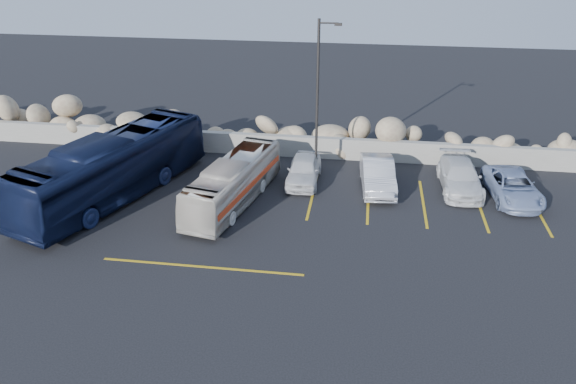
# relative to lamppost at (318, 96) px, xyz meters

# --- Properties ---
(ground) EXTENTS (90.00, 90.00, 0.00)m
(ground) POSITION_rel_lamppost_xyz_m (-2.56, -9.50, -4.30)
(ground) COLOR black
(ground) RESTS_ON ground
(seawall) EXTENTS (60.00, 0.40, 1.20)m
(seawall) POSITION_rel_lamppost_xyz_m (-2.56, 2.50, -3.70)
(seawall) COLOR gray
(seawall) RESTS_ON ground
(riprap_pile) EXTENTS (54.00, 2.80, 2.60)m
(riprap_pile) POSITION_rel_lamppost_xyz_m (-2.56, 3.70, -3.00)
(riprap_pile) COLOR #9E8367
(riprap_pile) RESTS_ON ground
(parking_lines) EXTENTS (18.16, 9.36, 0.01)m
(parking_lines) POSITION_rel_lamppost_xyz_m (2.09, -3.93, -4.29)
(parking_lines) COLOR gold
(parking_lines) RESTS_ON ground
(lamppost) EXTENTS (1.14, 0.18, 8.00)m
(lamppost) POSITION_rel_lamppost_xyz_m (0.00, 0.00, 0.00)
(lamppost) COLOR #2C2927
(lamppost) RESTS_ON ground
(vintage_bus) EXTENTS (3.31, 7.92, 2.15)m
(vintage_bus) POSITION_rel_lamppost_xyz_m (-3.57, -3.73, -3.22)
(vintage_bus) COLOR beige
(vintage_bus) RESTS_ON ground
(tour_coach) EXTENTS (6.11, 11.27, 3.08)m
(tour_coach) POSITION_rel_lamppost_xyz_m (-9.33, -3.88, -2.76)
(tour_coach) COLOR #101837
(tour_coach) RESTS_ON ground
(car_a) EXTENTS (1.59, 3.95, 1.34)m
(car_a) POSITION_rel_lamppost_xyz_m (-0.58, -0.89, -3.62)
(car_a) COLOR silver
(car_a) RESTS_ON ground
(car_b) EXTENTS (1.91, 4.54, 1.46)m
(car_b) POSITION_rel_lamppost_xyz_m (3.15, -1.09, -3.57)
(car_b) COLOR silver
(car_b) RESTS_ON ground
(car_c) EXTENTS (2.00, 4.65, 1.33)m
(car_c) POSITION_rel_lamppost_xyz_m (7.19, -0.64, -3.63)
(car_c) COLOR silver
(car_c) RESTS_ON ground
(car_d) EXTENTS (2.49, 4.65, 1.24)m
(car_d) POSITION_rel_lamppost_xyz_m (9.56, -1.38, -3.67)
(car_d) COLOR #8799BF
(car_d) RESTS_ON ground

